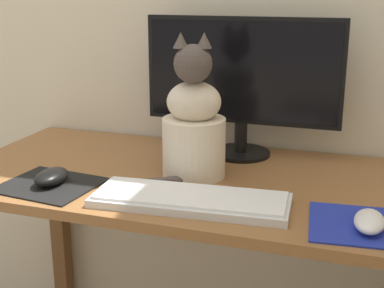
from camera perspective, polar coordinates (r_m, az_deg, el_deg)
name	(u,v)px	position (r m, az deg, el deg)	size (l,w,h in m)	color
desk	(204,214)	(1.40, 1.31, -7.46)	(1.30, 0.61, 0.71)	brown
monitor	(242,79)	(1.49, 5.37, 6.88)	(0.55, 0.17, 0.39)	black
keyboard	(191,199)	(1.18, -0.16, -5.93)	(0.45, 0.19, 0.02)	silver
mousepad_left	(50,185)	(1.34, -14.94, -4.23)	(0.24, 0.22, 0.00)	black
mousepad_right	(366,226)	(1.14, 18.04, -8.28)	(0.24, 0.22, 0.00)	#1E2D9E
computer_mouse_left	(51,177)	(1.33, -14.78, -3.40)	(0.07, 0.11, 0.04)	black
computer_mouse_right	(369,221)	(1.11, 18.40, -7.84)	(0.06, 0.11, 0.03)	white
cat	(193,125)	(1.32, 0.10, 2.03)	(0.21, 0.24, 0.36)	beige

